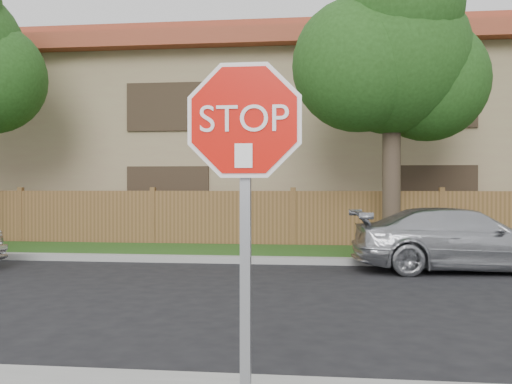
# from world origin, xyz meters

# --- Properties ---
(ground) EXTENTS (90.00, 90.00, 0.00)m
(ground) POSITION_xyz_m (0.00, 0.00, 0.00)
(ground) COLOR black
(ground) RESTS_ON ground
(far_curb) EXTENTS (70.00, 0.30, 0.15)m
(far_curb) POSITION_xyz_m (0.00, 8.15, 0.07)
(far_curb) COLOR gray
(far_curb) RESTS_ON ground
(grass_strip) EXTENTS (70.00, 3.00, 0.12)m
(grass_strip) POSITION_xyz_m (0.00, 9.80, 0.06)
(grass_strip) COLOR #1E4714
(grass_strip) RESTS_ON ground
(fence) EXTENTS (70.00, 0.12, 1.60)m
(fence) POSITION_xyz_m (0.00, 11.40, 0.80)
(fence) COLOR brown
(fence) RESTS_ON ground
(apartment_building) EXTENTS (35.20, 9.20, 7.20)m
(apartment_building) POSITION_xyz_m (0.00, 17.00, 3.53)
(apartment_building) COLOR #977D5D
(apartment_building) RESTS_ON ground
(tree_mid) EXTENTS (4.80, 3.90, 7.35)m
(tree_mid) POSITION_xyz_m (2.52, 9.57, 4.87)
(tree_mid) COLOR #382B21
(tree_mid) RESTS_ON ground
(stop_sign) EXTENTS (1.01, 0.13, 2.55)m
(stop_sign) POSITION_xyz_m (0.48, -1.48, 1.83)
(stop_sign) COLOR gray
(stop_sign) RESTS_ON sidewalk_near
(sedan_right) EXTENTS (4.60, 2.23, 1.29)m
(sedan_right) POSITION_xyz_m (3.69, 7.44, 0.65)
(sedan_right) COLOR #AAACB1
(sedan_right) RESTS_ON ground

